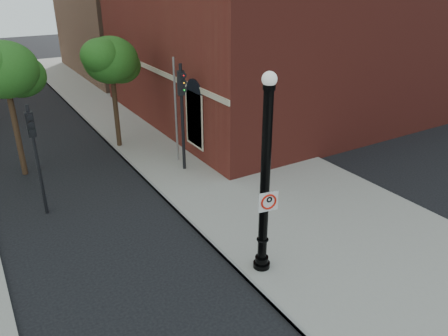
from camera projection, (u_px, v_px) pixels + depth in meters
ground at (190, 312)px, 11.55m from camera, size 120.00×120.00×0.00m
sidewalk_right at (205, 148)px, 22.15m from camera, size 8.00×60.00×0.12m
curb_edge at (130, 164)px, 20.28m from camera, size 0.10×60.00×0.14m
brick_wall_building at (311, 6)px, 27.46m from camera, size 22.30×16.30×12.50m
lamppost at (265, 188)px, 12.05m from camera, size 0.51×0.51×6.00m
no_parking_sign at (268, 201)px, 12.09m from camera, size 0.59×0.14×0.60m
traffic_signal_left at (34, 143)px, 15.13m from camera, size 0.27×0.34×4.17m
traffic_signal_right at (182, 101)px, 18.40m from camera, size 0.37×0.42×4.81m
utility_pole at (176, 112)px, 19.61m from camera, size 0.10×0.10×4.91m
street_tree_a at (5, 71)px, 17.62m from camera, size 3.21×2.90×5.78m
street_tree_c at (111, 61)px, 20.65m from camera, size 3.06×2.77×5.52m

